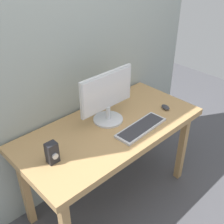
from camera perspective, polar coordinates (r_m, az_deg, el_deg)
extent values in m
plane|color=#4C4C51|center=(2.60, -0.20, -16.87)|extent=(6.00, 6.00, 0.00)
cube|color=#9EA8A3|center=(2.06, -8.09, 18.78)|extent=(2.59, 0.04, 3.00)
cube|color=tan|center=(2.10, -0.23, -3.49)|extent=(1.44, 0.69, 0.05)
cube|color=tan|center=(2.61, 14.17, -7.03)|extent=(0.06, 0.06, 0.72)
cube|color=tan|center=(2.27, -17.32, -14.98)|extent=(0.06, 0.06, 0.72)
cube|color=tan|center=(2.85, 5.50, -2.35)|extent=(0.06, 0.06, 0.72)
cylinder|color=silver|center=(2.15, -0.81, -1.51)|extent=(0.23, 0.23, 0.02)
cylinder|color=silver|center=(2.11, -0.82, -0.14)|extent=(0.04, 0.04, 0.11)
cube|color=silver|center=(2.03, -1.09, 4.40)|extent=(0.48, 0.02, 0.29)
cube|color=white|center=(2.02, -0.82, 4.26)|extent=(0.46, 0.01, 0.26)
cube|color=silver|center=(2.06, 5.99, -3.23)|extent=(0.44, 0.17, 0.02)
cube|color=#333338|center=(2.06, 6.01, -2.99)|extent=(0.41, 0.14, 0.00)
ellipsoid|color=#333338|center=(2.33, 10.91, 0.98)|extent=(0.07, 0.10, 0.03)
cube|color=#232328|center=(1.77, -12.21, -8.17)|extent=(0.07, 0.06, 0.14)
cylinder|color=silver|center=(1.76, -11.56, -8.89)|extent=(0.04, 0.01, 0.04)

